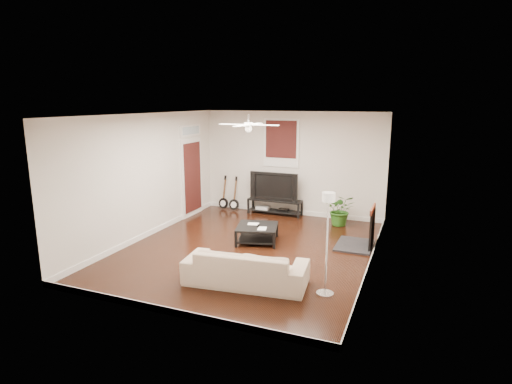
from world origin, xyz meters
TOP-DOWN VIEW (x-y plane):
  - room at (0.00, 0.00)m, footprint 5.01×6.01m
  - brick_accent at (2.49, 1.00)m, footprint 0.02×2.20m
  - fireplace at (2.20, 1.00)m, footprint 0.80×1.10m
  - window_back at (-0.30, 2.97)m, footprint 1.00×0.06m
  - door_left at (-2.46, 1.90)m, footprint 0.08×1.00m
  - tv_stand at (-0.40, 2.78)m, footprint 1.49×0.40m
  - tv at (-0.40, 2.80)m, footprint 1.34×0.18m
  - coffee_table at (-0.00, 0.48)m, footprint 1.06×1.06m
  - sofa at (0.61, -1.59)m, footprint 2.16×1.04m
  - floor_lamp at (1.96, -1.49)m, footprint 0.31×0.31m
  - potted_plant at (1.48, 2.41)m, footprint 0.80×0.72m
  - guitar_left at (-1.96, 2.75)m, footprint 0.33×0.25m
  - guitar_right at (-1.61, 2.72)m, footprint 0.31×0.22m
  - ceiling_fan at (0.00, 0.00)m, footprint 1.24×1.24m

SIDE VIEW (x-z plane):
  - coffee_table at x=0.00m, z-range 0.00..0.37m
  - tv_stand at x=-0.40m, z-range 0.00..0.42m
  - sofa at x=0.61m, z-range 0.00..0.61m
  - potted_plant at x=1.48m, z-range 0.00..0.80m
  - fireplace at x=2.20m, z-range 0.00..0.92m
  - guitar_left at x=-1.96m, z-range 0.00..0.97m
  - guitar_right at x=-1.61m, z-range 0.00..0.97m
  - tv at x=-0.40m, z-range 0.42..1.19m
  - floor_lamp at x=1.96m, z-range 0.00..1.70m
  - door_left at x=-2.46m, z-range 0.00..2.50m
  - room at x=0.00m, z-range 0.00..2.80m
  - brick_accent at x=2.49m, z-range 0.00..2.80m
  - window_back at x=-0.30m, z-range 1.30..2.60m
  - ceiling_fan at x=0.00m, z-range 2.44..2.76m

